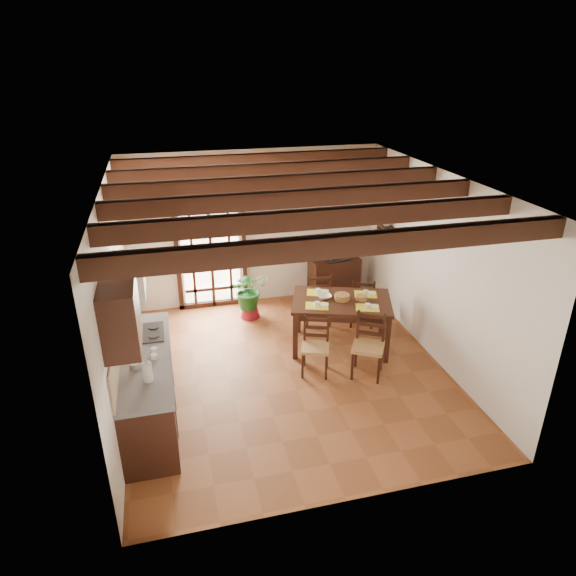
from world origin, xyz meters
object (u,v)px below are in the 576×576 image
object	(u,v)px
dining_table	(342,306)
potted_plant	(249,288)
kitchen_counter	(148,386)
chair_near_left	(315,356)
pendant_lamp	(343,219)
chair_far_left	(318,307)
sideboard	(334,278)
chair_far_right	(362,310)
chair_near_right	(368,357)
crt_tv	(335,249)

from	to	relation	value
dining_table	potted_plant	bearing A→B (deg)	150.83
kitchen_counter	chair_near_left	bearing A→B (deg)	11.51
pendant_lamp	dining_table	bearing A→B (deg)	-90.00
chair_far_left	sideboard	world-z (taller)	chair_far_left
sideboard	pendant_lamp	distance (m)	2.40
chair_far_right	pendant_lamp	world-z (taller)	pendant_lamp
dining_table	chair_far_left	world-z (taller)	chair_far_left
chair_near_right	chair_far_left	size ratio (longest dim) A/B	0.97
crt_tv	kitchen_counter	bearing A→B (deg)	-153.00
dining_table	chair_far_left	size ratio (longest dim) A/B	1.79
chair_near_left	pendant_lamp	distance (m)	2.04
kitchen_counter	pendant_lamp	xyz separation A→B (m)	(2.93, 1.18, 1.60)
chair_near_right	crt_tv	xyz separation A→B (m)	(0.37, 2.58, 0.68)
dining_table	chair_far_left	xyz separation A→B (m)	(-0.11, 0.84, -0.41)
chair_far_left	potted_plant	world-z (taller)	potted_plant
crt_tv	potted_plant	size ratio (longest dim) A/B	0.27
chair_near_right	chair_far_left	distance (m)	1.71
chair_far_left	chair_far_right	distance (m)	0.75
chair_near_right	kitchen_counter	bearing A→B (deg)	-145.92
dining_table	pendant_lamp	world-z (taller)	pendant_lamp
sideboard	crt_tv	world-z (taller)	crt_tv
chair_near_left	sideboard	bearing A→B (deg)	85.36
chair_far_right	potted_plant	bearing A→B (deg)	-1.36
crt_tv	pendant_lamp	world-z (taller)	pendant_lamp
chair_far_left	chair_far_right	bearing A→B (deg)	173.33
chair_near_left	pendant_lamp	bearing A→B (deg)	69.86
potted_plant	pendant_lamp	size ratio (longest dim) A/B	2.14
chair_far_right	chair_near_left	bearing A→B (deg)	65.87
kitchen_counter	chair_near_right	bearing A→B (deg)	4.44
crt_tv	pendant_lamp	bearing A→B (deg)	-119.02
chair_near_left	chair_near_right	size ratio (longest dim) A/B	0.90
sideboard	potted_plant	xyz separation A→B (m)	(-1.69, -0.41, 0.18)
chair_near_left	chair_far_left	bearing A→B (deg)	91.45
chair_near_left	sideboard	size ratio (longest dim) A/B	0.92
chair_near_right	pendant_lamp	xyz separation A→B (m)	(-0.11, 0.95, 1.78)
chair_near_right	potted_plant	xyz separation A→B (m)	(-1.32, 2.18, 0.28)
sideboard	crt_tv	distance (m)	0.58
dining_table	pendant_lamp	size ratio (longest dim) A/B	2.04
kitchen_counter	sideboard	xyz separation A→B (m)	(3.41, 2.83, -0.08)
chair_near_left	chair_near_right	xyz separation A→B (m)	(0.71, -0.24, 0.03)
chair_near_left	crt_tv	world-z (taller)	crt_tv
sideboard	chair_far_right	bearing A→B (deg)	-90.22
pendant_lamp	chair_near_left	bearing A→B (deg)	-130.20
chair_far_right	crt_tv	bearing A→B (deg)	-63.75
chair_near_left	pendant_lamp	world-z (taller)	pendant_lamp
chair_far_left	crt_tv	distance (m)	1.27
kitchen_counter	crt_tv	distance (m)	4.45
kitchen_counter	crt_tv	bearing A→B (deg)	39.58
chair_near_right	pendant_lamp	size ratio (longest dim) A/B	1.11
kitchen_counter	sideboard	size ratio (longest dim) A/B	2.43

